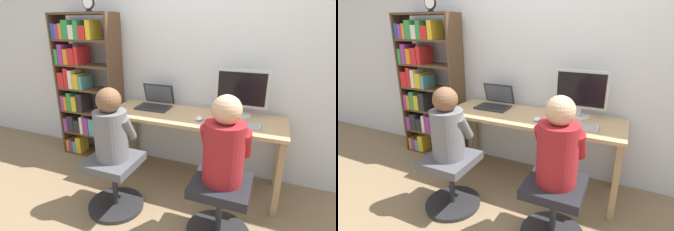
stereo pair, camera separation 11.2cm
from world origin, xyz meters
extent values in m
plane|color=#846B4C|center=(0.00, 0.00, 0.00)|extent=(14.00, 14.00, 0.00)
cube|color=silver|center=(0.00, 0.66, 1.30)|extent=(10.00, 0.05, 2.60)
cube|color=tan|center=(0.00, 0.30, 0.71)|extent=(1.71, 0.59, 0.03)
cube|color=#9C7D56|center=(-0.81, 0.04, 0.35)|extent=(0.05, 0.05, 0.69)
cube|color=#9C7D56|center=(0.81, 0.04, 0.35)|extent=(0.05, 0.05, 0.69)
cube|color=#9C7D56|center=(-0.81, 0.55, 0.35)|extent=(0.05, 0.05, 0.69)
cube|color=#9C7D56|center=(0.81, 0.55, 0.35)|extent=(0.05, 0.05, 0.69)
cylinder|color=beige|center=(0.41, 0.45, 0.73)|extent=(0.22, 0.22, 0.01)
cylinder|color=beige|center=(0.41, 0.45, 0.78)|extent=(0.04, 0.04, 0.08)
cube|color=beige|center=(0.41, 0.45, 0.99)|extent=(0.48, 0.02, 0.35)
cube|color=black|center=(0.41, 0.44, 0.99)|extent=(0.43, 0.01, 0.30)
cube|color=#2D2D30|center=(-0.45, 0.36, 0.73)|extent=(0.34, 0.22, 0.02)
cube|color=black|center=(-0.45, 0.36, 0.75)|extent=(0.30, 0.18, 0.00)
cube|color=#2D2D30|center=(-0.45, 0.51, 0.85)|extent=(0.34, 0.08, 0.22)
cube|color=slate|center=(-0.45, 0.50, 0.85)|extent=(0.30, 0.06, 0.18)
cube|color=#B2B2B7|center=(0.40, 0.18, 0.73)|extent=(0.46, 0.14, 0.02)
cube|color=#97979C|center=(0.40, 0.18, 0.75)|extent=(0.42, 0.11, 0.00)
ellipsoid|color=silver|center=(0.09, 0.20, 0.74)|extent=(0.07, 0.10, 0.03)
cylinder|color=#262628|center=(0.42, -0.34, 0.23)|extent=(0.05, 0.05, 0.38)
cube|color=black|center=(0.42, -0.34, 0.45)|extent=(0.41, 0.43, 0.07)
cylinder|color=#262628|center=(-0.50, -0.36, 0.02)|extent=(0.49, 0.49, 0.04)
cylinder|color=#262628|center=(-0.50, -0.36, 0.23)|extent=(0.05, 0.05, 0.38)
cube|color=#4C4C51|center=(-0.50, -0.36, 0.45)|extent=(0.41, 0.43, 0.07)
cylinder|color=maroon|center=(0.42, -0.34, 0.71)|extent=(0.29, 0.29, 0.44)
sphere|color=tan|center=(0.42, -0.34, 1.02)|extent=(0.20, 0.20, 0.20)
cylinder|color=maroon|center=(0.29, -0.28, 0.78)|extent=(0.08, 0.20, 0.25)
cylinder|color=maroon|center=(0.56, -0.28, 0.78)|extent=(0.08, 0.20, 0.25)
cylinder|color=slate|center=(-0.50, -0.36, 0.70)|extent=(0.27, 0.27, 0.41)
sphere|color=brown|center=(-0.50, -0.36, 0.99)|extent=(0.20, 0.20, 0.20)
cylinder|color=slate|center=(-0.62, -0.30, 0.76)|extent=(0.08, 0.18, 0.23)
cylinder|color=slate|center=(-0.37, -0.30, 0.76)|extent=(0.08, 0.18, 0.23)
cube|color=#513823|center=(-1.69, 0.44, 0.84)|extent=(0.02, 0.28, 1.68)
cube|color=#513823|center=(-0.94, 0.44, 0.84)|extent=(0.02, 0.28, 1.68)
cube|color=#513823|center=(-1.32, 0.44, 0.01)|extent=(0.72, 0.27, 0.02)
cube|color=#513823|center=(-1.32, 0.44, 0.29)|extent=(0.72, 0.27, 0.02)
cube|color=#513823|center=(-1.32, 0.44, 0.56)|extent=(0.72, 0.27, 0.02)
cube|color=#513823|center=(-1.32, 0.44, 0.84)|extent=(0.72, 0.27, 0.02)
cube|color=#513823|center=(-1.32, 0.44, 1.12)|extent=(0.72, 0.27, 0.02)
cube|color=#513823|center=(-1.32, 0.44, 1.39)|extent=(0.72, 0.27, 0.02)
cube|color=#513823|center=(-1.32, 0.44, 1.67)|extent=(0.72, 0.27, 0.02)
cube|color=orange|center=(-1.65, 0.41, 0.10)|extent=(0.04, 0.21, 0.15)
cube|color=#8C338C|center=(-1.60, 0.39, 0.10)|extent=(0.04, 0.18, 0.14)
cube|color=teal|center=(-1.54, 0.39, 0.09)|extent=(0.05, 0.18, 0.14)
cube|color=gold|center=(-1.48, 0.38, 0.12)|extent=(0.07, 0.16, 0.20)
cube|color=#8C338C|center=(-1.64, 0.39, 0.38)|extent=(0.06, 0.17, 0.16)
cube|color=#262628|center=(-1.56, 0.38, 0.40)|extent=(0.09, 0.16, 0.20)
cube|color=#262628|center=(-1.47, 0.42, 0.38)|extent=(0.08, 0.23, 0.16)
cube|color=silver|center=(-1.40, 0.38, 0.40)|extent=(0.04, 0.15, 0.21)
cube|color=#8C338C|center=(-1.33, 0.40, 0.40)|extent=(0.08, 0.19, 0.21)
cube|color=teal|center=(-1.25, 0.40, 0.40)|extent=(0.08, 0.20, 0.20)
cube|color=teal|center=(-1.17, 0.41, 0.38)|extent=(0.06, 0.21, 0.15)
cube|color=#8C338C|center=(-1.65, 0.41, 0.66)|extent=(0.05, 0.22, 0.17)
cube|color=orange|center=(-1.60, 0.39, 0.66)|extent=(0.04, 0.17, 0.17)
cube|color=#2D8C47|center=(-1.54, 0.39, 0.68)|extent=(0.06, 0.19, 0.21)
cube|color=gold|center=(-1.47, 0.39, 0.66)|extent=(0.07, 0.18, 0.18)
cube|color=#262628|center=(-1.39, 0.40, 0.68)|extent=(0.08, 0.19, 0.21)
cube|color=red|center=(-1.62, 0.39, 0.94)|extent=(0.09, 0.18, 0.18)
cube|color=red|center=(-1.55, 0.38, 0.97)|extent=(0.05, 0.16, 0.23)
cube|color=silver|center=(-1.48, 0.39, 0.96)|extent=(0.05, 0.18, 0.21)
cube|color=gold|center=(-1.41, 0.39, 0.94)|extent=(0.08, 0.18, 0.17)
cube|color=teal|center=(-1.34, 0.40, 0.93)|extent=(0.04, 0.20, 0.15)
cube|color=#2D8C47|center=(-1.64, 0.41, 1.21)|extent=(0.05, 0.22, 0.16)
cube|color=#8C338C|center=(-1.58, 0.40, 1.24)|extent=(0.06, 0.19, 0.22)
cube|color=orange|center=(-1.51, 0.38, 1.21)|extent=(0.06, 0.15, 0.17)
cube|color=red|center=(-1.43, 0.41, 1.22)|extent=(0.08, 0.22, 0.18)
cube|color=red|center=(-1.36, 0.41, 1.23)|extent=(0.05, 0.22, 0.20)
cube|color=#1E4C9E|center=(-1.65, 0.39, 1.49)|extent=(0.04, 0.18, 0.16)
cube|color=#8C338C|center=(-1.59, 0.41, 1.48)|extent=(0.06, 0.22, 0.15)
cube|color=orange|center=(-1.54, 0.40, 1.49)|extent=(0.04, 0.19, 0.16)
cube|color=#2D8C47|center=(-1.47, 0.39, 1.50)|extent=(0.08, 0.17, 0.20)
cube|color=silver|center=(-1.39, 0.41, 1.48)|extent=(0.07, 0.22, 0.15)
cube|color=#2D8C47|center=(-1.33, 0.40, 1.50)|extent=(0.06, 0.21, 0.19)
cube|color=red|center=(-1.25, 0.39, 1.47)|extent=(0.09, 0.19, 0.14)
cube|color=gold|center=(-1.17, 0.40, 1.50)|extent=(0.06, 0.20, 0.19)
cube|color=black|center=(-1.16, 0.36, 1.69)|extent=(0.05, 0.03, 0.02)
cylinder|color=black|center=(-1.16, 0.36, 1.77)|extent=(0.14, 0.02, 0.14)
cylinder|color=white|center=(-1.16, 0.34, 1.77)|extent=(0.12, 0.00, 0.12)
camera|label=1|loc=(0.69, -2.00, 1.55)|focal=28.00mm
camera|label=2|loc=(0.79, -1.95, 1.55)|focal=28.00mm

